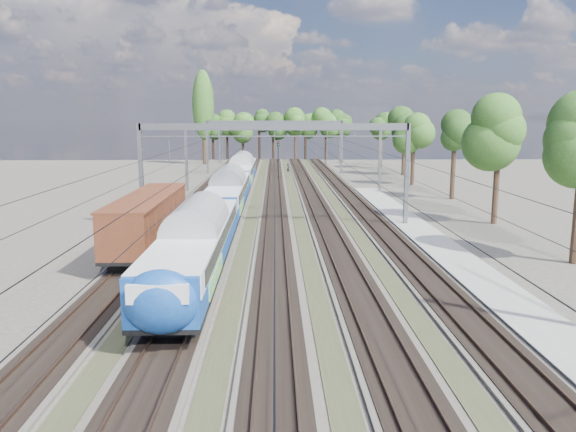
{
  "coord_description": "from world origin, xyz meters",
  "views": [
    {
      "loc": [
        0.01,
        -18.39,
        9.45
      ],
      "look_at": [
        0.91,
        19.52,
        2.8
      ],
      "focal_mm": 35.0,
      "sensor_mm": 36.0,
      "label": 1
    }
  ],
  "objects_px": {
    "emu_train": "(228,188)",
    "signal_far": "(326,149)",
    "worker": "(288,168)",
    "signal_near": "(278,155)",
    "freight_boxcar": "(148,219)"
  },
  "relations": [
    {
      "from": "emu_train",
      "to": "freight_boxcar",
      "type": "distance_m",
      "value": 15.19
    },
    {
      "from": "emu_train",
      "to": "signal_far",
      "type": "bearing_deg",
      "value": 76.03
    },
    {
      "from": "worker",
      "to": "signal_near",
      "type": "xyz_separation_m",
      "value": [
        -1.8,
        -10.92,
        2.96
      ]
    },
    {
      "from": "freight_boxcar",
      "to": "signal_near",
      "type": "distance_m",
      "value": 48.37
    },
    {
      "from": "worker",
      "to": "signal_far",
      "type": "xyz_separation_m",
      "value": [
        7.93,
        15.58,
        2.46
      ]
    },
    {
      "from": "signal_near",
      "to": "emu_train",
      "type": "bearing_deg",
      "value": -88.14
    },
    {
      "from": "emu_train",
      "to": "freight_boxcar",
      "type": "xyz_separation_m",
      "value": [
        -4.5,
        -14.51,
        -0.37
      ]
    },
    {
      "from": "freight_boxcar",
      "to": "worker",
      "type": "relative_size",
      "value": 9.75
    },
    {
      "from": "signal_far",
      "to": "signal_near",
      "type": "bearing_deg",
      "value": -131.64
    },
    {
      "from": "freight_boxcar",
      "to": "signal_far",
      "type": "relative_size",
      "value": 2.96
    },
    {
      "from": "freight_boxcar",
      "to": "worker",
      "type": "xyz_separation_m",
      "value": [
        11.35,
        58.32,
        -1.6
      ]
    },
    {
      "from": "signal_near",
      "to": "signal_far",
      "type": "distance_m",
      "value": 28.24
    },
    {
      "from": "emu_train",
      "to": "signal_far",
      "type": "relative_size",
      "value": 13.19
    },
    {
      "from": "signal_near",
      "to": "signal_far",
      "type": "bearing_deg",
      "value": 80.42
    },
    {
      "from": "emu_train",
      "to": "worker",
      "type": "relative_size",
      "value": 43.41
    }
  ]
}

